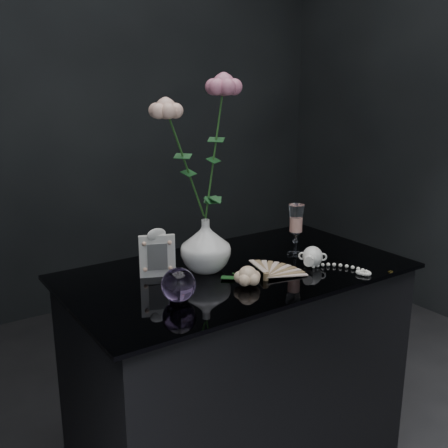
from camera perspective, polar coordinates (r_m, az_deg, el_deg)
table at (r=1.79m, az=1.41°, el=-16.50°), size 1.05×0.58×0.76m
vase at (r=1.59m, az=-2.01°, el=-2.34°), size 0.17×0.17×0.16m
wine_glass at (r=1.74m, az=7.82°, el=-0.66°), size 0.07×0.07×0.17m
picture_frame at (r=1.55m, az=-7.29°, el=-3.10°), size 0.13×0.12×0.15m
paperweight at (r=1.38m, az=-4.97°, el=-6.62°), size 0.12×0.12×0.09m
paper_fan at (r=1.53m, az=4.59°, el=-5.63°), size 0.29×0.24×0.03m
loose_rose at (r=1.49m, az=2.60°, el=-5.67°), size 0.15×0.18×0.06m
pearl_jar at (r=1.66m, az=9.62°, el=-3.41°), size 0.32×0.32×0.07m
roses at (r=1.51m, az=-2.52°, el=8.48°), size 0.29×0.12×0.48m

